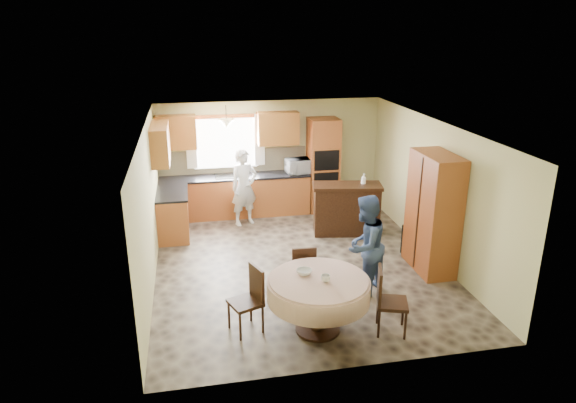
# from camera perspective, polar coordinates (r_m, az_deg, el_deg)

# --- Properties ---
(floor) EXTENTS (5.00, 6.00, 0.01)m
(floor) POSITION_cam_1_polar(r_m,az_deg,el_deg) (9.31, 1.13, -6.93)
(floor) COLOR #72634F
(floor) RESTS_ON ground
(ceiling) EXTENTS (5.00, 6.00, 0.01)m
(ceiling) POSITION_cam_1_polar(r_m,az_deg,el_deg) (8.50, 1.24, 8.36)
(ceiling) COLOR white
(ceiling) RESTS_ON wall_back
(wall_back) EXTENTS (5.00, 0.02, 2.50)m
(wall_back) POSITION_cam_1_polar(r_m,az_deg,el_deg) (11.65, -1.97, 5.07)
(wall_back) COLOR tan
(wall_back) RESTS_ON floor
(wall_front) EXTENTS (5.00, 0.02, 2.50)m
(wall_front) POSITION_cam_1_polar(r_m,az_deg,el_deg) (6.16, 7.18, -8.56)
(wall_front) COLOR tan
(wall_front) RESTS_ON floor
(wall_left) EXTENTS (0.02, 6.00, 2.50)m
(wall_left) POSITION_cam_1_polar(r_m,az_deg,el_deg) (8.67, -15.18, -0.68)
(wall_left) COLOR tan
(wall_left) RESTS_ON floor
(wall_right) EXTENTS (0.02, 6.00, 2.50)m
(wall_right) POSITION_cam_1_polar(r_m,az_deg,el_deg) (9.65, 15.85, 1.28)
(wall_right) COLOR tan
(wall_right) RESTS_ON floor
(window) EXTENTS (1.40, 0.03, 1.10)m
(window) POSITION_cam_1_polar(r_m,az_deg,el_deg) (11.44, -6.95, 6.47)
(window) COLOR white
(window) RESTS_ON wall_back
(curtain_left) EXTENTS (0.22, 0.02, 1.15)m
(curtain_left) POSITION_cam_1_polar(r_m,az_deg,el_deg) (11.35, -10.73, 6.43)
(curtain_left) COLOR white
(curtain_left) RESTS_ON wall_back
(curtain_right) EXTENTS (0.22, 0.02, 1.15)m
(curtain_right) POSITION_cam_1_polar(r_m,az_deg,el_deg) (11.46, -3.17, 6.86)
(curtain_right) COLOR white
(curtain_right) RESTS_ON wall_back
(base_cab_back) EXTENTS (3.30, 0.60, 0.88)m
(base_cab_back) POSITION_cam_1_polar(r_m,az_deg,el_deg) (11.50, -5.86, 0.57)
(base_cab_back) COLOR #BB6731
(base_cab_back) RESTS_ON floor
(counter_back) EXTENTS (3.30, 0.64, 0.04)m
(counter_back) POSITION_cam_1_polar(r_m,az_deg,el_deg) (11.36, -5.94, 2.76)
(counter_back) COLOR black
(counter_back) RESTS_ON base_cab_back
(base_cab_left) EXTENTS (0.60, 1.20, 0.88)m
(base_cab_left) POSITION_cam_1_polar(r_m,az_deg,el_deg) (10.62, -12.65, -1.43)
(base_cab_left) COLOR #BB6731
(base_cab_left) RESTS_ON floor
(counter_left) EXTENTS (0.64, 1.20, 0.04)m
(counter_left) POSITION_cam_1_polar(r_m,az_deg,el_deg) (10.47, -12.83, 0.93)
(counter_left) COLOR black
(counter_left) RESTS_ON base_cab_left
(backsplash) EXTENTS (3.30, 0.02, 0.55)m
(backsplash) POSITION_cam_1_polar(r_m,az_deg,el_deg) (11.56, -6.13, 4.49)
(backsplash) COLOR tan
(backsplash) RESTS_ON wall_back
(wall_cab_left) EXTENTS (0.85, 0.33, 0.72)m
(wall_cab_left) POSITION_cam_1_polar(r_m,az_deg,el_deg) (11.21, -12.35, 7.52)
(wall_cab_left) COLOR #AD5E2B
(wall_cab_left) RESTS_ON wall_back
(wall_cab_right) EXTENTS (0.90, 0.33, 0.72)m
(wall_cab_right) POSITION_cam_1_polar(r_m,az_deg,el_deg) (11.37, -1.11, 8.13)
(wall_cab_right) COLOR #AD5E2B
(wall_cab_right) RESTS_ON wall_back
(wall_cab_side) EXTENTS (0.33, 1.20, 0.72)m
(wall_cab_side) POSITION_cam_1_polar(r_m,az_deg,el_deg) (10.21, -14.01, 6.26)
(wall_cab_side) COLOR #AD5E2B
(wall_cab_side) RESTS_ON wall_left
(oven_tower) EXTENTS (0.66, 0.62, 2.12)m
(oven_tower) POSITION_cam_1_polar(r_m,az_deg,el_deg) (11.64, 3.90, 4.05)
(oven_tower) COLOR #BB6731
(oven_tower) RESTS_ON floor
(oven_upper) EXTENTS (0.56, 0.01, 0.45)m
(oven_upper) POSITION_cam_1_polar(r_m,az_deg,el_deg) (11.30, 4.33, 4.57)
(oven_upper) COLOR black
(oven_upper) RESTS_ON oven_tower
(oven_lower) EXTENTS (0.56, 0.01, 0.45)m
(oven_lower) POSITION_cam_1_polar(r_m,az_deg,el_deg) (11.44, 4.27, 2.15)
(oven_lower) COLOR black
(oven_lower) RESTS_ON oven_tower
(pendant) EXTENTS (0.36, 0.36, 0.18)m
(pendant) POSITION_cam_1_polar(r_m,az_deg,el_deg) (10.87, -6.86, 8.60)
(pendant) COLOR beige
(pendant) RESTS_ON ceiling
(sideboard) EXTENTS (1.45, 0.80, 0.98)m
(sideboard) POSITION_cam_1_polar(r_m,az_deg,el_deg) (10.51, 6.50, -0.99)
(sideboard) COLOR #321C0D
(sideboard) RESTS_ON floor
(space_heater) EXTENTS (0.41, 0.29, 0.56)m
(space_heater) POSITION_cam_1_polar(r_m,az_deg,el_deg) (9.82, 13.88, -4.27)
(space_heater) COLOR black
(space_heater) RESTS_ON floor
(cupboard) EXTENTS (0.54, 1.09, 2.07)m
(cupboard) POSITION_cam_1_polar(r_m,az_deg,el_deg) (9.09, 15.82, -1.26)
(cupboard) COLOR #BB6731
(cupboard) RESTS_ON floor
(dining_table) EXTENTS (1.42, 1.42, 0.81)m
(dining_table) POSITION_cam_1_polar(r_m,az_deg,el_deg) (7.16, 3.40, -9.85)
(dining_table) COLOR #321C0D
(dining_table) RESTS_ON floor
(chair_left) EXTENTS (0.53, 0.53, 0.95)m
(chair_left) POSITION_cam_1_polar(r_m,az_deg,el_deg) (7.25, -4.23, -10.43)
(chair_left) COLOR #321C0D
(chair_left) RESTS_ON floor
(chair_back) EXTENTS (0.41, 0.41, 0.91)m
(chair_back) POSITION_cam_1_polar(r_m,az_deg,el_deg) (8.00, 1.66, -7.56)
(chair_back) COLOR #321C0D
(chair_back) RESTS_ON floor
(chair_right) EXTENTS (0.52, 0.52, 0.96)m
(chair_right) POSITION_cam_1_polar(r_m,az_deg,el_deg) (7.31, 10.93, -10.42)
(chair_right) COLOR #321C0D
(chair_right) RESTS_ON floor
(framed_picture) EXTENTS (0.06, 0.54, 0.45)m
(framed_picture) POSITION_cam_1_polar(r_m,az_deg,el_deg) (10.02, 14.46, 3.92)
(framed_picture) COLOR gold
(framed_picture) RESTS_ON wall_right
(microwave) EXTENTS (0.63, 0.48, 0.32)m
(microwave) POSITION_cam_1_polar(r_m,az_deg,el_deg) (11.47, 1.27, 3.97)
(microwave) COLOR silver
(microwave) RESTS_ON counter_back
(person_sink) EXTENTS (0.70, 0.58, 1.64)m
(person_sink) POSITION_cam_1_polar(r_m,az_deg,el_deg) (10.87, -4.90, 1.58)
(person_sink) COLOR silver
(person_sink) RESTS_ON floor
(person_dining) EXTENTS (1.01, 0.99, 1.64)m
(person_dining) POSITION_cam_1_polar(r_m,az_deg,el_deg) (8.12, 8.53, -4.88)
(person_dining) COLOR #334770
(person_dining) RESTS_ON floor
(bowl_sideboard) EXTENTS (0.24, 0.24, 0.05)m
(bowl_sideboard) POSITION_cam_1_polar(r_m,az_deg,el_deg) (10.24, 4.53, 1.57)
(bowl_sideboard) COLOR #B2B2B2
(bowl_sideboard) RESTS_ON sideboard
(bottle_sideboard) EXTENTS (0.14, 0.14, 0.27)m
(bottle_sideboard) POSITION_cam_1_polar(r_m,az_deg,el_deg) (10.42, 8.39, 2.36)
(bottle_sideboard) COLOR silver
(bottle_sideboard) RESTS_ON sideboard
(cup_table) EXTENTS (0.15, 0.15, 0.10)m
(cup_table) POSITION_cam_1_polar(r_m,az_deg,el_deg) (6.99, 4.20, -8.51)
(cup_table) COLOR #B2B2B2
(cup_table) RESTS_ON dining_table
(bowl_table) EXTENTS (0.24, 0.24, 0.07)m
(bowl_table) POSITION_cam_1_polar(r_m,az_deg,el_deg) (7.17, 1.81, -7.83)
(bowl_table) COLOR #B2B2B2
(bowl_table) RESTS_ON dining_table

